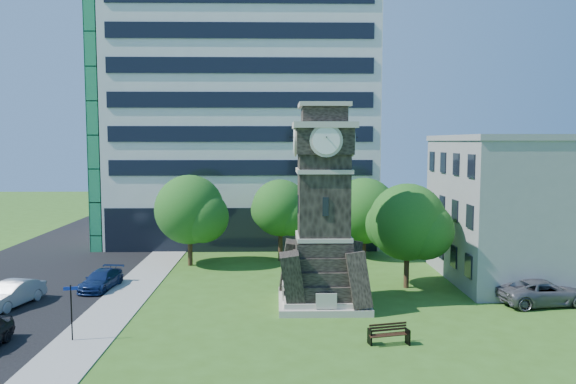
{
  "coord_description": "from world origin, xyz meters",
  "views": [
    {
      "loc": [
        0.22,
        -31.56,
        9.96
      ],
      "look_at": [
        0.96,
        7.13,
        6.45
      ],
      "focal_mm": 35.0,
      "sensor_mm": 36.0,
      "label": 1
    }
  ],
  "objects_px": {
    "car_street_mid": "(12,294)",
    "car_east_lot": "(543,292)",
    "park_bench": "(388,333)",
    "clock_tower": "(323,219)",
    "car_street_north": "(101,280)",
    "street_sign": "(71,306)"
  },
  "relations": [
    {
      "from": "car_east_lot",
      "to": "street_sign",
      "type": "bearing_deg",
      "value": 93.81
    },
    {
      "from": "car_street_north",
      "to": "park_bench",
      "type": "distance_m",
      "value": 20.41
    },
    {
      "from": "clock_tower",
      "to": "car_street_north",
      "type": "relative_size",
      "value": 2.82
    },
    {
      "from": "car_street_mid",
      "to": "car_street_north",
      "type": "bearing_deg",
      "value": 57.4
    },
    {
      "from": "clock_tower",
      "to": "street_sign",
      "type": "height_order",
      "value": "clock_tower"
    },
    {
      "from": "car_street_north",
      "to": "street_sign",
      "type": "distance_m",
      "value": 10.21
    },
    {
      "from": "car_street_mid",
      "to": "car_east_lot",
      "type": "distance_m",
      "value": 32.31
    },
    {
      "from": "clock_tower",
      "to": "street_sign",
      "type": "distance_m",
      "value": 14.82
    },
    {
      "from": "clock_tower",
      "to": "street_sign",
      "type": "xyz_separation_m",
      "value": [
        -13.03,
        -6.13,
        -3.49
      ]
    },
    {
      "from": "car_street_mid",
      "to": "street_sign",
      "type": "xyz_separation_m",
      "value": [
        5.82,
        -6.05,
        1.04
      ]
    },
    {
      "from": "car_east_lot",
      "to": "park_bench",
      "type": "distance_m",
      "value": 12.59
    },
    {
      "from": "clock_tower",
      "to": "car_street_north",
      "type": "distance_m",
      "value": 15.9
    },
    {
      "from": "clock_tower",
      "to": "car_street_mid",
      "type": "distance_m",
      "value": 19.39
    },
    {
      "from": "street_sign",
      "to": "car_street_mid",
      "type": "bearing_deg",
      "value": 123.01
    },
    {
      "from": "car_street_mid",
      "to": "street_sign",
      "type": "relative_size",
      "value": 1.6
    },
    {
      "from": "clock_tower",
      "to": "park_bench",
      "type": "relative_size",
      "value": 6.16
    },
    {
      "from": "clock_tower",
      "to": "car_street_mid",
      "type": "relative_size",
      "value": 2.67
    },
    {
      "from": "street_sign",
      "to": "car_east_lot",
      "type": "bearing_deg",
      "value": 1.53
    },
    {
      "from": "park_bench",
      "to": "car_east_lot",
      "type": "bearing_deg",
      "value": 17.98
    },
    {
      "from": "car_street_mid",
      "to": "car_street_north",
      "type": "height_order",
      "value": "car_street_mid"
    },
    {
      "from": "car_street_mid",
      "to": "car_east_lot",
      "type": "relative_size",
      "value": 0.82
    },
    {
      "from": "clock_tower",
      "to": "park_bench",
      "type": "bearing_deg",
      "value": -68.53
    }
  ]
}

